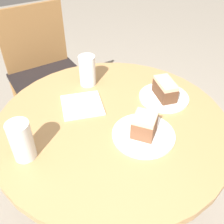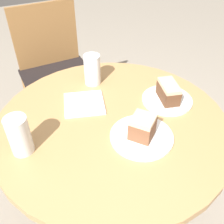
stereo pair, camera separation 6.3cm
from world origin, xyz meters
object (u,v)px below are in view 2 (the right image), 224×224
object	(u,v)px
plate_near	(167,100)
glass_water	(20,137)
cake_slice_near	(168,92)
cake_slice_far	(143,127)
plate_far	(142,136)
glass_lemonade	(92,71)
chair	(57,71)

from	to	relation	value
plate_near	glass_water	bearing A→B (deg)	-177.79
cake_slice_near	cake_slice_far	world-z (taller)	cake_slice_far
cake_slice_far	plate_far	bearing A→B (deg)	-104.04
plate_near	glass_lemonade	bearing A→B (deg)	131.22
glass_lemonade	chair	bearing A→B (deg)	93.92
glass_lemonade	plate_far	bearing A→B (deg)	-86.75
chair	plate_near	world-z (taller)	chair
chair	glass_lemonade	bearing A→B (deg)	-88.00
plate_far	glass_lemonade	bearing A→B (deg)	93.25
chair	cake_slice_far	xyz separation A→B (m)	(0.06, -0.99, 0.29)
chair	glass_water	xyz separation A→B (m)	(-0.33, -0.87, 0.31)
plate_far	cake_slice_near	world-z (taller)	cake_slice_near
plate_far	cake_slice_far	distance (m)	0.05
plate_near	cake_slice_near	distance (m)	0.04
glass_water	cake_slice_near	bearing A→B (deg)	2.21
chair	glass_lemonade	distance (m)	0.66
plate_near	cake_slice_far	world-z (taller)	cake_slice_far
plate_near	glass_lemonade	xyz separation A→B (m)	(-0.23, 0.26, 0.06)
chair	cake_slice_near	world-z (taller)	chair
cake_slice_far	glass_water	bearing A→B (deg)	163.13
chair	glass_lemonade	world-z (taller)	chair
chair	plate_far	distance (m)	1.02
plate_near	glass_lemonade	distance (m)	0.35
plate_near	chair	bearing A→B (deg)	107.72
cake_slice_far	chair	bearing A→B (deg)	93.65
plate_near	cake_slice_near	world-z (taller)	cake_slice_near
chair	cake_slice_far	world-z (taller)	chair
plate_near	cake_slice_near	bearing A→B (deg)	0.00
plate_far	glass_water	distance (m)	0.41
chair	glass_lemonade	size ratio (longest dim) A/B	6.39
glass_lemonade	plate_near	bearing A→B (deg)	-48.78
chair	glass_water	world-z (taller)	chair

